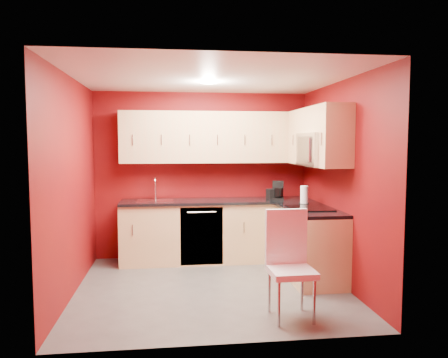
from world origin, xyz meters
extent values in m
plane|color=#524F4C|center=(0.00, 0.00, 0.00)|extent=(3.20, 3.20, 0.00)
plane|color=white|center=(0.00, 0.00, 2.50)|extent=(3.20, 3.20, 0.00)
plane|color=maroon|center=(0.00, 1.50, 1.25)|extent=(3.20, 0.00, 3.20)
plane|color=maroon|center=(0.00, -1.50, 1.25)|extent=(3.20, 0.00, 3.20)
plane|color=maroon|center=(-1.60, 0.00, 1.25)|extent=(0.00, 3.00, 3.00)
plane|color=maroon|center=(1.60, 0.00, 1.25)|extent=(0.00, 3.00, 3.00)
cube|color=#E3BB82|center=(0.20, 1.20, 0.43)|extent=(2.80, 0.60, 0.87)
cube|color=#E3BB82|center=(1.30, 0.25, 0.43)|extent=(0.60, 1.30, 0.87)
cube|color=black|center=(0.20, 1.19, 0.89)|extent=(2.80, 0.63, 0.04)
cube|color=black|center=(1.29, 0.23, 0.89)|extent=(0.63, 1.27, 0.04)
cube|color=tan|center=(0.20, 1.32, 1.83)|extent=(2.80, 0.35, 0.75)
cube|color=tan|center=(1.43, 0.86, 1.83)|extent=(0.35, 0.57, 0.75)
cube|color=tan|center=(1.43, -0.29, 1.83)|extent=(0.35, 0.22, 0.75)
cube|color=tan|center=(1.43, 0.20, 2.04)|extent=(0.35, 0.76, 0.33)
cube|color=silver|center=(1.40, 0.20, 1.66)|extent=(0.40, 0.76, 0.42)
cube|color=black|center=(1.21, 0.20, 1.66)|extent=(0.02, 0.62, 0.33)
cylinder|color=silver|center=(1.19, -0.03, 1.66)|extent=(0.02, 0.02, 0.29)
cube|color=black|center=(1.28, 0.20, 0.92)|extent=(0.50, 0.55, 0.01)
cube|color=silver|center=(-0.70, 1.18, 0.91)|extent=(0.52, 0.42, 0.02)
cylinder|color=silver|center=(-0.70, 1.38, 1.04)|extent=(0.02, 0.02, 0.26)
torus|color=silver|center=(-0.70, 1.31, 1.17)|extent=(0.02, 0.16, 0.16)
cylinder|color=silver|center=(-0.70, 1.24, 1.11)|extent=(0.02, 0.02, 0.12)
cube|color=black|center=(-0.05, 0.91, 0.43)|extent=(0.60, 0.02, 0.82)
cylinder|color=white|center=(0.00, 0.30, 2.48)|extent=(0.20, 0.20, 0.01)
camera|label=1|loc=(-0.48, -5.13, 1.75)|focal=35.00mm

